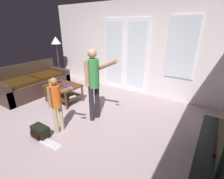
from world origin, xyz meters
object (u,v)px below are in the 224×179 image
coffee_table (64,90)px  laptop_closed (66,85)px  tv_stand (213,163)px  tv_remote_black (58,82)px  cup_near_edge (50,82)px  loose_keyboard (50,143)px  person_child (57,101)px  floor_lamp (56,43)px  backpack (40,132)px  person_adult (94,79)px  leather_couch (33,84)px

coffee_table → laptop_closed: (0.10, 0.01, 0.14)m
coffee_table → laptop_closed: 0.17m
tv_stand → tv_remote_black: (-3.80, 0.62, 0.24)m
coffee_table → cup_near_edge: 0.40m
loose_keyboard → laptop_closed: size_ratio=1.33×
loose_keyboard → tv_remote_black: tv_remote_black is taller
person_child → floor_lamp: (-2.57, 2.16, 0.71)m
backpack → tv_stand: bearing=15.6°
person_adult → floor_lamp: (-2.84, 1.41, 0.45)m
floor_lamp → laptop_closed: bearing=-34.8°
tv_stand → laptop_closed: size_ratio=5.03×
tv_stand → floor_lamp: 5.49m
backpack → coffee_table: bearing=122.0°
leather_couch → floor_lamp: 1.70m
tv_remote_black → laptop_closed: bearing=-38.8°
leather_couch → tv_stand: 4.77m
tv_stand → cup_near_edge: bearing=174.1°
tv_remote_black → floor_lamp: bearing=111.7°
person_adult → cup_near_edge: bearing=176.9°
loose_keyboard → tv_remote_black: size_ratio=2.61×
leather_couch → coffee_table: (1.25, 0.09, 0.05)m
leather_couch → person_child: person_child is taller
loose_keyboard → person_child: bearing=111.7°
backpack → laptop_closed: (-0.70, 1.30, 0.38)m
laptop_closed → tv_remote_black: tv_remote_black is taller
floor_lamp → loose_keyboard: floor_lamp is taller
leather_couch → coffee_table: 1.25m
tv_stand → loose_keyboard: 2.52m
floor_lamp → tv_remote_black: (1.29, -1.10, -0.88)m
cup_near_edge → tv_remote_black: (0.03, 0.23, -0.05)m
person_adult → floor_lamp: floor_lamp is taller
laptop_closed → cup_near_edge: cup_near_edge is taller
loose_keyboard → cup_near_edge: (-1.44, 1.18, 0.53)m
tv_stand → person_adult: person_adult is taller
cup_near_edge → leather_couch: bearing=176.8°
coffee_table → tv_stand: (3.50, -0.53, -0.10)m
coffee_table → laptop_closed: size_ratio=2.61×
coffee_table → loose_keyboard: 1.76m
person_adult → person_child: bearing=-110.2°
tv_remote_black → cup_near_edge: bearing=-124.9°
person_adult → backpack: bearing=-113.2°
person_child → cup_near_edge: 1.55m
leather_couch → person_adult: bearing=-3.2°
backpack → laptop_closed: 1.52m
tv_stand → cup_near_edge: 3.85m
coffee_table → person_child: 1.41m
floor_lamp → laptop_closed: size_ratio=4.76×
floor_lamp → cup_near_edge: size_ratio=12.51×
person_adult → person_child: (-0.27, -0.75, -0.26)m
tv_stand → floor_lamp: (-5.09, 1.72, 1.12)m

